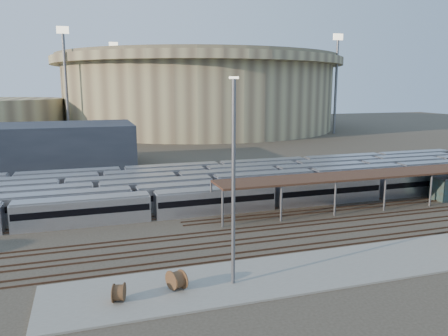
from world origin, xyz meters
The scene contains 13 objects.
ground centered at (0.00, 0.00, 0.00)m, with size 420.00×420.00×0.00m, color #383026.
apron centered at (-5.00, -15.00, 0.10)m, with size 50.00×9.00×0.20m, color gray.
subway_trains centered at (0.49, 18.50, 1.80)m, with size 125.67×23.90×3.60m.
inspection_shed centered at (22.00, 4.00, 4.98)m, with size 60.30×6.00×5.30m.
empty_tracks centered at (0.00, -5.00, 0.09)m, with size 170.00×9.62×0.18m.
stadium centered at (25.00, 140.00, 16.47)m, with size 124.00×124.00×32.50m.
service_building centered at (-35.00, 55.00, 5.00)m, with size 42.00×20.00×10.00m, color #1E232D.
floodlight_0 centered at (-30.00, 110.00, 20.65)m, with size 4.00×1.00×38.40m.
floodlight_2 centered at (70.00, 100.00, 20.65)m, with size 4.00×1.00×38.40m.
floodlight_3 centered at (-10.00, 160.00, 20.65)m, with size 4.00×1.00×38.40m.
cable_reel_west centered at (-17.65, -15.18, 1.12)m, with size 1.84×1.84×1.02m, color brown.
cable_reel_east centered at (-22.90, -15.88, 1.01)m, with size 1.63×1.63×0.90m, color brown.
yard_light_pole centered at (-12.29, -15.50, 9.90)m, with size 0.82×0.36×19.23m.
Camera 1 is at (-24.96, -52.13, 18.61)m, focal length 35.00 mm.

